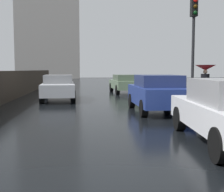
# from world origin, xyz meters

# --- Properties ---
(car_blue_near_kerb) EXTENTS (1.85, 3.88, 1.45)m
(car_blue_near_kerb) POSITION_xyz_m (2.53, 7.94, 0.76)
(car_blue_near_kerb) COLOR navy
(car_blue_near_kerb) RESTS_ON ground
(car_green_mid_road) EXTENTS (2.09, 4.48, 1.30)m
(car_green_mid_road) POSITION_xyz_m (2.65, 17.51, 0.71)
(car_green_mid_road) COLOR slate
(car_green_mid_road) RESTS_ON ground
(car_silver_far_lane) EXTENTS (1.95, 4.44, 1.37)m
(car_silver_far_lane) POSITION_xyz_m (-1.73, 12.82, 0.73)
(car_silver_far_lane) COLOR #B2B5BA
(car_silver_far_lane) RESTS_ON ground
(pedestrian_with_umbrella_far) EXTENTS (0.95, 0.95, 1.73)m
(pedestrian_with_umbrella_far) POSITION_xyz_m (5.30, 9.94, 1.49)
(pedestrian_with_umbrella_far) COLOR black
(pedestrian_with_umbrella_far) RESTS_ON sidewalk_strip
(traffic_light) EXTENTS (0.26, 0.39, 4.47)m
(traffic_light) POSITION_xyz_m (4.24, 8.75, 3.23)
(traffic_light) COLOR black
(traffic_light) RESTS_ON sidewalk_strip
(distant_tower) EXTENTS (12.80, 12.57, 33.32)m
(distant_tower) POSITION_xyz_m (-7.49, 57.29, 14.73)
(distant_tower) COLOR #9E9993
(distant_tower) RESTS_ON ground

